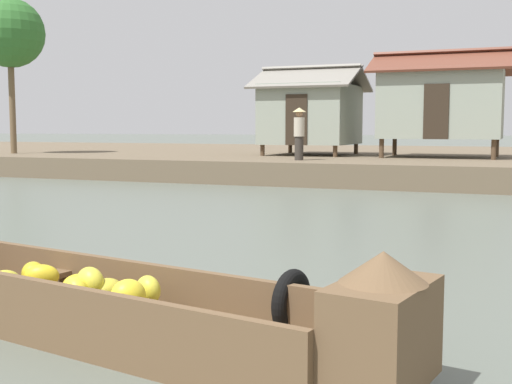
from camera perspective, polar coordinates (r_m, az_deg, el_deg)
name	(u,v)px	position (r m, az deg, el deg)	size (l,w,h in m)	color
ground_plane	(347,247)	(9.77, 7.90, -4.72)	(300.00, 300.00, 0.00)	#596056
riverbank_strip	(461,162)	(28.27, 17.33, 2.53)	(160.00, 20.00, 0.72)	brown
banana_boat	(100,298)	(5.68, -13.35, -8.90)	(5.50, 1.83, 0.98)	brown
stilt_house_left	(311,113)	(25.16, 4.81, 6.85)	(3.85, 4.00, 3.36)	#4C3826
stilt_house_mid_left	(441,102)	(23.79, 15.79, 7.51)	(4.71, 3.36, 3.68)	#4C3826
palm_tree_mid	(10,34)	(28.39, -20.58, 12.74)	(2.73, 2.73, 6.12)	brown
vendor_person	(299,131)	(20.89, 3.76, 5.31)	(0.44, 0.44, 1.66)	#332D28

